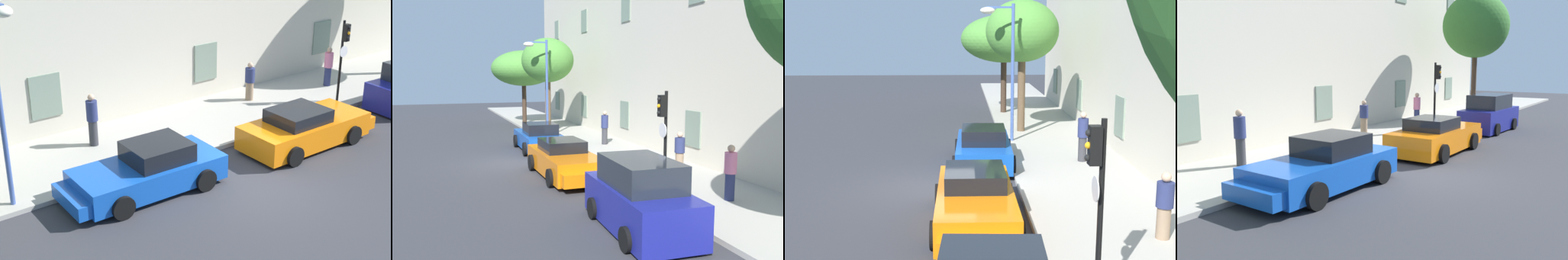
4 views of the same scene
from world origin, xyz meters
TOP-DOWN VIEW (x-y plane):
  - ground_plane at (0.00, 0.00)m, footprint 80.00×80.00m
  - sidewalk at (0.00, 4.64)m, footprint 60.00×4.22m
  - sportscar_red_lead at (-2.81, 1.61)m, footprint 4.77×2.20m
  - sportscar_yellow_flank at (3.44, 1.17)m, footprint 4.97×2.12m
  - tree_near_kerb at (-13.88, 3.22)m, footprint 4.79×4.79m
  - tree_midblock at (-8.26, 3.59)m, footprint 3.29×3.29m
  - traffic_light at (7.31, 3.09)m, footprint 0.44×0.36m
  - street_lamp at (-6.14, 2.55)m, footprint 0.44×1.42m
  - pedestrian_strolling at (-2.52, 5.15)m, footprint 0.44×0.44m
  - pedestrian_bystander at (4.59, 5.38)m, footprint 0.53×0.53m

SIDE VIEW (x-z plane):
  - ground_plane at x=0.00m, z-range 0.00..0.00m
  - sidewalk at x=0.00m, z-range 0.00..0.14m
  - sportscar_yellow_flank at x=3.44m, z-range -0.09..1.28m
  - sportscar_red_lead at x=-2.81m, z-range -0.10..1.33m
  - pedestrian_bystander at x=4.59m, z-range 0.14..1.69m
  - pedestrian_strolling at x=-2.52m, z-range 0.16..1.94m
  - traffic_light at x=7.31m, z-range 0.73..3.97m
  - street_lamp at x=-6.14m, z-range 1.22..6.91m
  - tree_near_kerb at x=-13.88m, z-range 1.53..6.98m
  - tree_midblock at x=-8.26m, z-range 1.70..7.66m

